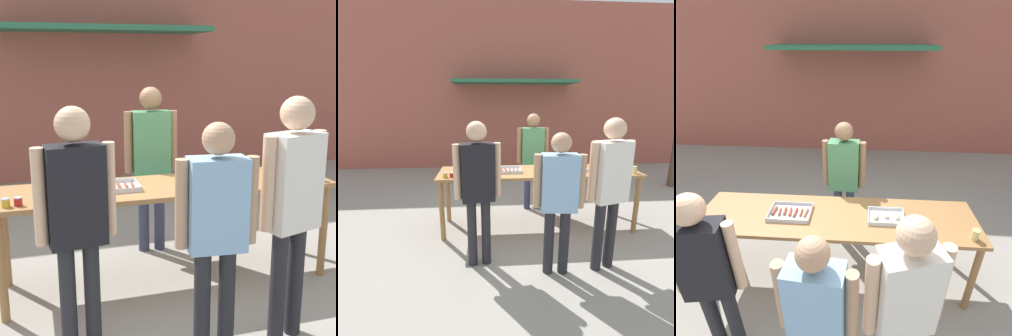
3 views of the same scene
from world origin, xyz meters
TOP-DOWN VIEW (x-y plane):
  - ground_plane at (0.00, 0.00)m, footprint 24.00×24.00m
  - building_facade_back at (0.00, 3.98)m, footprint 12.00×1.11m
  - serving_table at (0.00, 0.00)m, footprint 2.94×0.74m
  - food_tray_sausages at (-0.49, 0.01)m, footprint 0.44×0.32m
  - food_tray_buns at (0.52, 0.01)m, footprint 0.37×0.27m
  - condiment_jar_mustard at (-1.34, -0.26)m, footprint 0.06×0.06m
  - condiment_jar_ketchup at (-1.25, -0.25)m, footprint 0.06×0.06m
  - beer_cup at (1.33, -0.25)m, footprint 0.07×0.07m
  - person_server_behind_table at (0.03, 0.72)m, footprint 0.54×0.23m
  - person_customer_holding_hotdog at (-0.88, -0.90)m, footprint 0.52×0.25m
  - person_customer_with_cup at (0.56, -1.09)m, footprint 0.54×0.31m
  - person_customer_waiting_in_line at (-0.01, -1.13)m, footprint 0.55×0.24m

SIDE VIEW (x-z plane):
  - ground_plane at x=0.00m, z-range 0.00..0.00m
  - serving_table at x=0.00m, z-range 0.36..1.27m
  - food_tray_sausages at x=-0.49m, z-range 0.90..0.94m
  - food_tray_buns at x=0.52m, z-range 0.90..0.95m
  - condiment_jar_mustard at x=-1.34m, z-range 0.91..0.98m
  - condiment_jar_ketchup at x=-1.25m, z-range 0.91..0.98m
  - beer_cup at x=1.33m, z-range 0.91..1.01m
  - person_customer_waiting_in_line at x=-0.01m, z-range 0.16..1.77m
  - person_server_behind_table at x=0.03m, z-range 0.18..1.89m
  - person_customer_holding_hotdog at x=-0.88m, z-range 0.18..1.90m
  - person_customer_with_cup at x=0.56m, z-range 0.18..1.94m
  - building_facade_back at x=0.00m, z-range 0.01..4.51m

